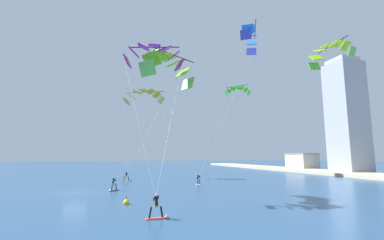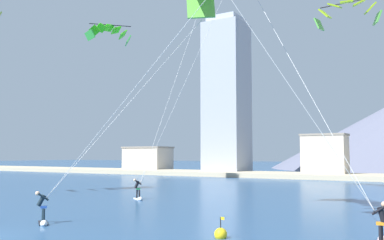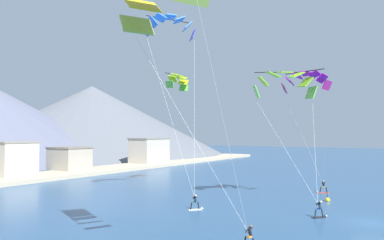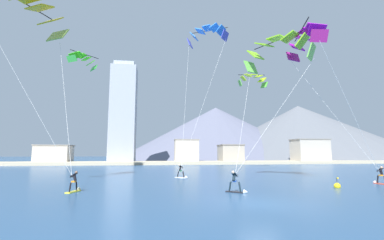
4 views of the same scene
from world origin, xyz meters
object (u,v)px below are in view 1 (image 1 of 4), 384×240
(parafoil_kite_far_left, at_px, (250,37))
(race_marker_buoy, at_px, (126,202))
(kitesurfer_mid_center, at_px, (128,178))
(parafoil_kite_distant_low_drift, at_px, (237,90))
(kitesurfer_near_lead, at_px, (159,210))
(kitesurfer_near_trail, at_px, (113,187))
(parafoil_kite_distant_high_outer, at_px, (330,52))
(kitesurfer_far_left, at_px, (198,182))
(parafoil_kite_near_lead, at_px, (154,54))
(parafoil_kite_near_trail, at_px, (168,66))
(parafoil_kite_mid_center, at_px, (144,95))

(parafoil_kite_far_left, height_order, race_marker_buoy, parafoil_kite_far_left)
(kitesurfer_mid_center, bearing_deg, parafoil_kite_distant_low_drift, 106.05)
(kitesurfer_near_lead, relative_size, kitesurfer_mid_center, 1.01)
(kitesurfer_near_lead, height_order, kitesurfer_near_trail, kitesurfer_near_lead)
(parafoil_kite_distant_high_outer, bearing_deg, kitesurfer_near_trail, -114.63)
(parafoil_kite_distant_high_outer, relative_size, parafoil_kite_distant_low_drift, 0.97)
(kitesurfer_mid_center, xyz_separation_m, parafoil_kite_far_left, (14.05, 16.59, 21.51))
(kitesurfer_mid_center, distance_m, parafoil_kite_far_left, 30.59)
(kitesurfer_far_left, relative_size, parafoil_kite_near_lead, 0.12)
(race_marker_buoy, bearing_deg, parafoil_kite_distant_low_drift, 138.80)
(parafoil_kite_near_lead, height_order, parafoil_kite_near_trail, parafoil_kite_near_lead)
(parafoil_kite_near_lead, height_order, parafoil_kite_far_left, parafoil_kite_far_left)
(kitesurfer_far_left, distance_m, parafoil_kite_distant_high_outer, 24.35)
(parafoil_kite_far_left, xyz_separation_m, parafoil_kite_distant_low_drift, (-21.17, 8.13, -2.27))
(parafoil_kite_near_lead, bearing_deg, kitesurfer_mid_center, -176.03)
(kitesurfer_near_lead, relative_size, parafoil_kite_distant_low_drift, 0.31)
(parafoil_kite_far_left, xyz_separation_m, race_marker_buoy, (7.98, -17.39, -21.83))
(kitesurfer_near_lead, height_order, parafoil_kite_mid_center, parafoil_kite_mid_center)
(kitesurfer_far_left, xyz_separation_m, parafoil_kite_far_left, (4.62, 6.75, 21.47))
(parafoil_kite_distant_high_outer, bearing_deg, kitesurfer_mid_center, -137.24)
(parafoil_kite_near_trail, height_order, parafoil_kite_mid_center, parafoil_kite_mid_center)
(kitesurfer_near_lead, xyz_separation_m, parafoil_kite_distant_high_outer, (-4.67, 20.51, 15.89))
(kitesurfer_near_lead, relative_size, kitesurfer_near_trail, 1.03)
(parafoil_kite_distant_high_outer, bearing_deg, parafoil_kite_near_trail, -103.29)
(parafoil_kite_far_left, relative_size, parafoil_kite_distant_low_drift, 3.71)
(parafoil_kite_mid_center, distance_m, parafoil_kite_distant_low_drift, 21.98)
(parafoil_kite_near_lead, height_order, parafoil_kite_distant_high_outer, parafoil_kite_distant_high_outer)
(parafoil_kite_near_trail, bearing_deg, parafoil_kite_distant_low_drift, 140.94)
(kitesurfer_far_left, bearing_deg, parafoil_kite_far_left, 55.61)
(kitesurfer_mid_center, xyz_separation_m, parafoil_kite_near_trail, (19.17, 3.39, 13.85))
(kitesurfer_far_left, bearing_deg, kitesurfer_near_trail, -75.55)
(kitesurfer_near_lead, distance_m, kitesurfer_near_trail, 16.01)
(kitesurfer_near_trail, xyz_separation_m, parafoil_kite_near_trail, (6.64, 5.58, 13.80))
(parafoil_kite_near_trail, bearing_deg, kitesurfer_near_lead, -13.50)
(kitesurfer_near_lead, relative_size, kitesurfer_far_left, 1.04)
(parafoil_kite_near_lead, distance_m, parafoil_kite_far_left, 18.35)
(parafoil_kite_distant_low_drift, bearing_deg, parafoil_kite_distant_high_outer, -5.56)
(parafoil_kite_near_lead, bearing_deg, parafoil_kite_distant_high_outer, 84.15)
(kitesurfer_near_trail, xyz_separation_m, race_marker_buoy, (9.51, 1.39, -0.38))
(parafoil_kite_far_left, bearing_deg, race_marker_buoy, -65.34)
(parafoil_kite_far_left, bearing_deg, kitesurfer_near_lead, -47.42)
(parafoil_kite_near_trail, bearing_deg, parafoil_kite_far_left, 111.18)
(parafoil_kite_near_trail, bearing_deg, parafoil_kite_distant_high_outer, 76.71)
(kitesurfer_near_trail, relative_size, race_marker_buoy, 1.72)
(parafoil_kite_near_lead, height_order, parafoil_kite_distant_low_drift, parafoil_kite_distant_low_drift)
(kitesurfer_near_lead, distance_m, kitesurfer_mid_center, 28.20)
(parafoil_kite_far_left, height_order, parafoil_kite_distant_low_drift, parafoil_kite_far_left)
(kitesurfer_far_left, xyz_separation_m, parafoil_kite_distant_low_drift, (-16.55, 14.88, 19.20))
(kitesurfer_near_lead, bearing_deg, race_marker_buoy, -161.75)
(kitesurfer_mid_center, xyz_separation_m, kitesurfer_far_left, (9.43, 9.84, 0.04))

